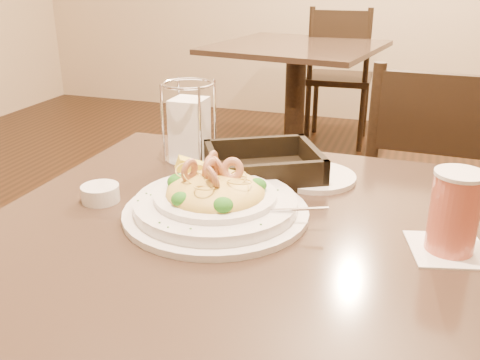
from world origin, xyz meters
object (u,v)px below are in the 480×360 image
(dining_chair_far, at_px, (339,73))
(bread_basket, at_px, (263,168))
(napkin_caddy, at_px, (190,128))
(dining_chair_near, at_px, (431,199))
(background_table, at_px, (295,85))
(main_table, at_px, (237,333))
(side_plate, at_px, (314,177))
(pasta_bowl, at_px, (215,200))
(butter_ramekin, at_px, (100,193))
(drink_glass, at_px, (454,213))

(dining_chair_far, bearing_deg, bread_basket, 92.34)
(napkin_caddy, bearing_deg, bread_basket, -15.54)
(dining_chair_near, height_order, dining_chair_far, same)
(dining_chair_far, bearing_deg, background_table, 68.53)
(main_table, distance_m, side_plate, 0.37)
(pasta_bowl, bearing_deg, napkin_caddy, 122.29)
(dining_chair_far, relative_size, butter_ramekin, 12.59)
(dining_chair_far, height_order, napkin_caddy, napkin_caddy)
(dining_chair_near, height_order, side_plate, dining_chair_near)
(bread_basket, distance_m, side_plate, 0.11)
(background_table, height_order, napkin_caddy, napkin_caddy)
(butter_ramekin, bearing_deg, napkin_caddy, 75.30)
(pasta_bowl, height_order, bread_basket, pasta_bowl)
(dining_chair_near, distance_m, bread_basket, 0.75)
(side_plate, bearing_deg, drink_glass, -41.38)
(side_plate, relative_size, butter_ramekin, 2.42)
(background_table, distance_m, side_plate, 2.11)
(dining_chair_near, bearing_deg, drink_glass, 91.78)
(dining_chair_near, relative_size, drink_glass, 6.31)
(bread_basket, distance_m, butter_ramekin, 0.35)
(butter_ramekin, bearing_deg, side_plate, 33.56)
(bread_basket, height_order, side_plate, bread_basket)
(dining_chair_near, xyz_separation_m, pasta_bowl, (-0.41, -0.80, 0.28))
(drink_glass, relative_size, butter_ramekin, 1.99)
(main_table, height_order, pasta_bowl, pasta_bowl)
(bread_basket, bearing_deg, main_table, -85.13)
(main_table, xyz_separation_m, dining_chair_near, (0.35, 0.82, -0.01))
(dining_chair_far, distance_m, butter_ramekin, 2.82)
(background_table, distance_m, pasta_bowl, 2.32)
(main_table, relative_size, butter_ramekin, 12.18)
(main_table, distance_m, pasta_bowl, 0.27)
(dining_chair_far, height_order, butter_ramekin, dining_chair_far)
(napkin_caddy, distance_m, butter_ramekin, 0.29)
(drink_glass, distance_m, napkin_caddy, 0.63)
(drink_glass, relative_size, side_plate, 0.82)
(pasta_bowl, bearing_deg, drink_glass, -0.17)
(dining_chair_far, height_order, drink_glass, dining_chair_far)
(main_table, distance_m, dining_chair_far, 2.83)
(dining_chair_near, relative_size, butter_ramekin, 12.59)
(bread_basket, bearing_deg, napkin_caddy, 164.46)
(drink_glass, distance_m, side_plate, 0.36)
(side_plate, height_order, butter_ramekin, butter_ramekin)
(dining_chair_far, bearing_deg, main_table, 92.32)
(drink_glass, xyz_separation_m, napkin_caddy, (-0.57, 0.26, 0.01))
(drink_glass, relative_size, bread_basket, 0.49)
(dining_chair_near, bearing_deg, background_table, -60.39)
(pasta_bowl, bearing_deg, dining_chair_near, 63.00)
(main_table, relative_size, pasta_bowl, 2.37)
(dining_chair_far, xyz_separation_m, napkin_caddy, (0.03, -2.53, 0.33))
(bread_basket, bearing_deg, drink_glass, -28.97)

